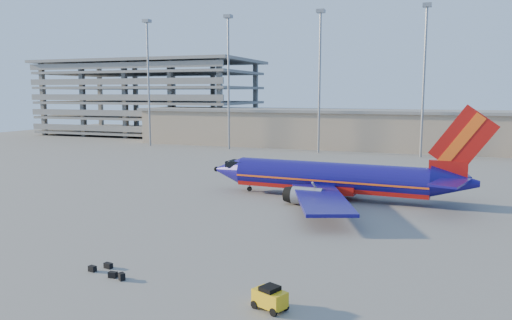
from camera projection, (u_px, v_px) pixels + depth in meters
name	position (u px, v px, depth m)	size (l,w,h in m)	color
ground	(270.00, 199.00, 58.06)	(220.00, 220.00, 0.00)	slate
terminal_building	(399.00, 130.00, 107.96)	(122.00, 16.00, 8.50)	tan
parking_garage	(151.00, 94.00, 146.61)	(62.00, 32.00, 21.40)	slate
light_mast_row	(370.00, 65.00, 96.74)	(101.60, 1.60, 28.65)	gray
aircraft_main	(336.00, 179.00, 57.88)	(32.79, 31.49, 11.10)	navy
baggage_tug	(270.00, 297.00, 28.36)	(2.23, 1.84, 1.39)	gold
luggage_pile	(109.00, 271.00, 33.96)	(3.46, 2.08, 0.50)	black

